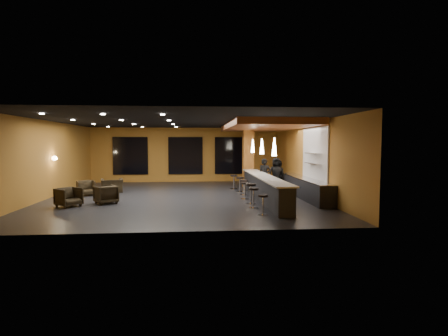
{
  "coord_description": "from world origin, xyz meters",
  "views": [
    {
      "loc": [
        0.6,
        -16.23,
        2.47
      ],
      "look_at": [
        2.0,
        0.5,
        1.3
      ],
      "focal_mm": 28.0,
      "sensor_mm": 36.0,
      "label": 1
    }
  ],
  "objects": [
    {
      "name": "window_right",
      "position": [
        3.0,
        6.44,
        1.7
      ],
      "size": [
        2.2,
        0.06,
        2.4
      ],
      "primitive_type": "cube",
      "color": "black",
      "rests_on": "wall_back"
    },
    {
      "name": "wall_right",
      "position": [
        6.05,
        0.0,
        1.75
      ],
      "size": [
        0.1,
        13.0,
        3.5
      ],
      "primitive_type": "cube",
      "color": "#A36A24",
      "rests_on": "floor"
    },
    {
      "name": "tile_backsplash",
      "position": [
        5.96,
        -1.0,
        2.0
      ],
      "size": [
        0.06,
        3.2,
        2.4
      ],
      "primitive_type": "cube",
      "color": "white",
      "rests_on": "wall_right"
    },
    {
      "name": "armchair_a",
      "position": [
        -4.35,
        -2.19,
        0.37
      ],
      "size": [
        1.15,
        1.14,
        0.75
      ],
      "primitive_type": "imported",
      "rotation": [
        0.0,
        0.0,
        0.87
      ],
      "color": "black",
      "rests_on": "floor"
    },
    {
      "name": "wall_front",
      "position": [
        0.0,
        -6.55,
        1.75
      ],
      "size": [
        12.0,
        0.1,
        3.5
      ],
      "primitive_type": "cube",
      "color": "#A36A24",
      "rests_on": "floor"
    },
    {
      "name": "bar_stool_3",
      "position": [
        2.82,
        -0.97,
        0.49
      ],
      "size": [
        0.39,
        0.39,
        0.76
      ],
      "rotation": [
        0.0,
        0.0,
        0.35
      ],
      "color": "silver",
      "rests_on": "floor"
    },
    {
      "name": "pendant_2",
      "position": [
        3.65,
        2.0,
        2.35
      ],
      "size": [
        0.2,
        0.2,
        0.7
      ],
      "primitive_type": "cone",
      "color": "white",
      "rests_on": "wood_soffit"
    },
    {
      "name": "window_center",
      "position": [
        0.0,
        6.44,
        1.7
      ],
      "size": [
        2.2,
        0.06,
        2.4
      ],
      "primitive_type": "cube",
      "color": "black",
      "rests_on": "wall_back"
    },
    {
      "name": "window_left",
      "position": [
        -3.5,
        6.44,
        1.7
      ],
      "size": [
        2.2,
        0.06,
        2.4
      ],
      "primitive_type": "cube",
      "color": "black",
      "rests_on": "wall_back"
    },
    {
      "name": "wood_soffit",
      "position": [
        4.0,
        1.0,
        3.36
      ],
      "size": [
        3.6,
        8.0,
        0.28
      ],
      "primitive_type": "cube",
      "color": "#99522C",
      "rests_on": "ceiling"
    },
    {
      "name": "bar_stool_1",
      "position": [
        2.83,
        -3.14,
        0.51
      ],
      "size": [
        0.4,
        0.4,
        0.79
      ],
      "rotation": [
        0.0,
        0.0,
        -0.33
      ],
      "color": "silver",
      "rests_on": "floor"
    },
    {
      "name": "armchair_b",
      "position": [
        -3.07,
        -1.58,
        0.38
      ],
      "size": [
        1.13,
        1.14,
        0.76
      ],
      "primitive_type": "imported",
      "rotation": [
        0.0,
        0.0,
        3.73
      ],
      "color": "black",
      "rests_on": "floor"
    },
    {
      "name": "bar_stool_0",
      "position": [
        2.94,
        -4.45,
        0.46
      ],
      "size": [
        0.36,
        0.36,
        0.71
      ],
      "rotation": [
        0.0,
        0.0,
        0.28
      ],
      "color": "silver",
      "rests_on": "floor"
    },
    {
      "name": "armchair_d",
      "position": [
        -3.6,
        1.77,
        0.34
      ],
      "size": [
        1.27,
        1.17,
        0.69
      ],
      "primitive_type": "imported",
      "rotation": [
        0.0,
        0.0,
        3.41
      ],
      "color": "black",
      "rests_on": "floor"
    },
    {
      "name": "pendant_0",
      "position": [
        3.65,
        -3.0,
        2.35
      ],
      "size": [
        0.2,
        0.2,
        0.7
      ],
      "primitive_type": "cone",
      "color": "white",
      "rests_on": "wood_soffit"
    },
    {
      "name": "staff_a",
      "position": [
        4.15,
        1.31,
        0.86
      ],
      "size": [
        0.71,
        0.55,
        1.72
      ],
      "primitive_type": "imported",
      "rotation": [
        0.0,
        0.0,
        -0.24
      ],
      "color": "black",
      "rests_on": "floor"
    },
    {
      "name": "wall_shelf_lower",
      "position": [
        5.82,
        -1.2,
        1.6
      ],
      "size": [
        0.3,
        1.5,
        0.03
      ],
      "primitive_type": "cube",
      "color": "silver",
      "rests_on": "wall_right"
    },
    {
      "name": "bar_counter",
      "position": [
        3.65,
        -1.0,
        0.5
      ],
      "size": [
        0.6,
        8.0,
        1.0
      ],
      "primitive_type": "cube",
      "color": "black",
      "rests_on": "floor"
    },
    {
      "name": "wall_shelf_upper",
      "position": [
        5.82,
        -1.2,
        2.05
      ],
      "size": [
        0.3,
        1.5,
        0.03
      ],
      "primitive_type": "cube",
      "color": "silver",
      "rests_on": "wall_right"
    },
    {
      "name": "wall_left",
      "position": [
        -6.05,
        0.0,
        1.75
      ],
      "size": [
        0.1,
        13.0,
        3.5
      ],
      "primitive_type": "cube",
      "color": "#A36A24",
      "rests_on": "floor"
    },
    {
      "name": "pendant_1",
      "position": [
        3.65,
        -0.5,
        2.35
      ],
      "size": [
        0.2,
        0.2,
        0.7
      ],
      "primitive_type": "cone",
      "color": "white",
      "rests_on": "wood_soffit"
    },
    {
      "name": "column",
      "position": [
        3.65,
        3.6,
        1.75
      ],
      "size": [
        0.6,
        0.6,
        3.5
      ],
      "primitive_type": "cube",
      "color": "#9D5E23",
      "rests_on": "floor"
    },
    {
      "name": "bar_stool_6",
      "position": [
        2.7,
        2.46,
        0.5
      ],
      "size": [
        0.4,
        0.4,
        0.79
      ],
      "rotation": [
        0.0,
        0.0,
        0.12
      ],
      "color": "silver",
      "rests_on": "floor"
    },
    {
      "name": "bar_stool_4",
      "position": [
        2.93,
        0.19,
        0.48
      ],
      "size": [
        0.38,
        0.38,
        0.74
      ],
      "rotation": [
        0.0,
        0.0,
        0.29
      ],
      "color": "silver",
      "rests_on": "floor"
    },
    {
      "name": "wall_sconce",
      "position": [
        -5.88,
        0.5,
        1.8
      ],
      "size": [
        0.22,
        0.22,
        0.22
      ],
      "primitive_type": "sphere",
      "color": "#FFE5B2",
      "rests_on": "wall_left"
    },
    {
      "name": "ceiling",
      "position": [
        0.0,
        0.0,
        3.55
      ],
      "size": [
        12.0,
        13.0,
        0.1
      ],
      "primitive_type": "cube",
      "color": "black"
    },
    {
      "name": "bar_top",
      "position": [
        3.65,
        -1.0,
        1.02
      ],
      "size": [
        0.78,
        8.1,
        0.05
      ],
      "primitive_type": "cube",
      "color": "silver",
      "rests_on": "bar_counter"
    },
    {
      "name": "staff_c",
      "position": [
        4.89,
        1.9,
        0.87
      ],
      "size": [
        0.89,
        0.62,
        1.74
      ],
      "primitive_type": "imported",
      "rotation": [
        0.0,
        0.0,
        0.07
      ],
      "color": "black",
      "rests_on": "floor"
    },
    {
      "name": "prep_counter",
      "position": [
        5.65,
        -0.5,
        0.43
      ],
      "size": [
        0.7,
        6.0,
        0.86
      ],
      "primitive_type": "cube",
      "color": "black",
      "rests_on": "floor"
    },
    {
      "name": "prep_top",
      "position": [
        5.65,
        -0.5,
        0.89
      ],
      "size": [
        0.72,
        6.0,
        0.03
      ],
      "primitive_type": "cube",
      "color": "silver",
      "rests_on": "prep_counter"
    },
    {
      "name": "staff_b",
      "position": [
        5.09,
        1.91,
        0.79
      ],
      "size": [
        0.91,
        0.8,
        1.57
      ],
      "primitive_type": "imported",
      "rotation": [
        0.0,
        0.0,
        -0.31
      ],
      "color": "black",
      "rests_on": "floor"
    },
    {
      "name": "bar_stool_5",
      "position": [
        2.9,
        1.41,
        0.49
      ],
      "size": [
        0.39,
        0.39,
        0.77
      ],
      "rotation": [
        0.0,
        0.0,
        -0.44
      ],
      "color": "silver",
      "rests_on": "floor"
    },
    {
      "name": "bar_stool_2",
      "position": [
        2.87,
        -2.2,
        0.54
      ],
      "size": [
        0.43,
        0.43,
        0.84
      ],
      "rotation": [
        0.0,
        0.0,
        0.03
      ],
      "color": "silver",
      "rests_on": "floor"
    },
    {
      "name": "armchair_c",
      "position": [
        -4.59,
        0.79,
        0.36
      ],
      "size": [
        1.02,
        1.03,
        0.72
      ],
      "primitive_type": "imported",
      "rotation": [
        0.0,
        0.0,
        0.42
      ],
      "color": "black",
      "rests_on": "floor"
    },
    {
      "name": "floor",
      "position": [
        0.0,
        0.0,
        -0.05
      ],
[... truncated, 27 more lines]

